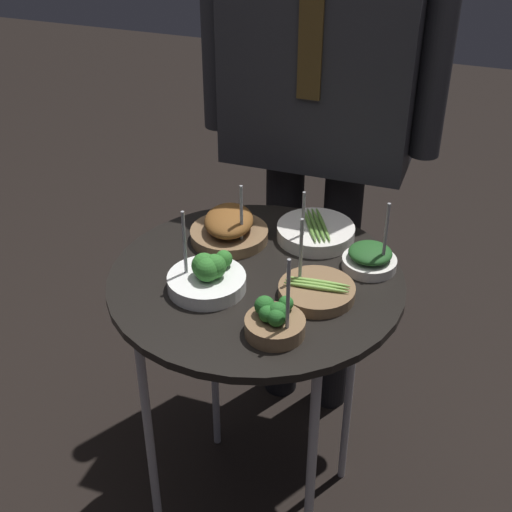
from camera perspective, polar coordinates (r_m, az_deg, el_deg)
name	(u,v)px	position (r m, az deg, el deg)	size (l,w,h in m)	color
ground_plane	(256,509)	(2.00, 0.00, -19.57)	(8.00, 8.00, 0.00)	black
serving_cart	(256,301)	(1.52, 0.00, -3.59)	(0.62, 0.62, 0.75)	black
bowl_roast_front_left	(229,228)	(1.59, -2.17, 2.26)	(0.17, 0.17, 0.16)	brown
bowl_broccoli_front_right	(208,276)	(1.43, -3.90, -1.58)	(0.16, 0.16, 0.17)	white
bowl_asparagus_center	(316,290)	(1.42, 4.86, -2.77)	(0.15, 0.15, 0.16)	brown
bowl_spinach_near_rim	(370,258)	(1.51, 9.10, -0.17)	(0.12, 0.12, 0.17)	silver
bowl_broccoli_mid_right	(274,321)	(1.31, 1.49, -5.22)	(0.11, 0.11, 0.18)	brown
bowl_asparagus_far_rim	(316,232)	(1.60, 4.79, 1.93)	(0.17, 0.17, 0.14)	silver
waiter_figure	(320,70)	(1.76, 5.16, 14.62)	(0.61, 0.23, 1.64)	black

